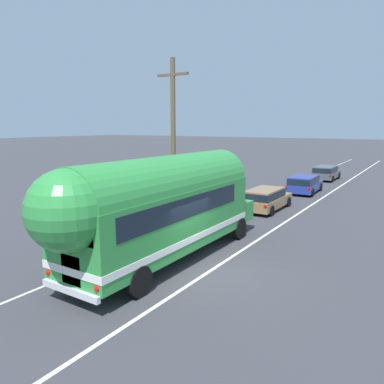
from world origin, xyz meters
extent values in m
plane|color=#38383D|center=(0.00, 0.00, 0.00)|extent=(300.00, 300.00, 0.00)
cube|color=silver|center=(0.00, 12.00, 0.00)|extent=(0.14, 80.00, 0.01)
cube|color=silver|center=(-3.99, 12.00, 0.00)|extent=(0.12, 80.00, 0.01)
cylinder|color=brown|center=(-4.57, 4.31, 4.25)|extent=(0.24, 0.24, 8.50)
cube|color=brown|center=(-4.57, 4.31, 7.70)|extent=(1.80, 0.12, 0.12)
cube|color=#2D8C3D|center=(-1.99, 0.16, 1.75)|extent=(2.50, 9.13, 2.30)
cylinder|color=#2D8C3D|center=(-1.99, 0.16, 2.90)|extent=(2.45, 9.03, 2.45)
sphere|color=#2D8C3D|center=(-1.99, -4.36, 2.90)|extent=(2.40, 2.40, 2.40)
cube|color=#2D8C3D|center=(-1.99, 5.37, 1.07)|extent=(2.26, 1.30, 0.95)
cube|color=silver|center=(-1.99, 0.16, 1.10)|extent=(2.54, 9.17, 0.24)
cube|color=black|center=(-1.99, -0.14, 2.35)|extent=(2.53, 7.33, 0.76)
cube|color=black|center=(-1.99, -4.37, 2.40)|extent=(2.00, 0.08, 0.84)
cube|color=silver|center=(-1.99, -4.38, 1.15)|extent=(0.80, 0.06, 0.90)
cube|color=silver|center=(-1.99, -4.47, 0.55)|extent=(2.34, 0.14, 0.20)
sphere|color=red|center=(-3.04, -4.39, 0.85)|extent=(0.20, 0.20, 0.20)
sphere|color=red|center=(-0.94, -4.39, 0.85)|extent=(0.20, 0.20, 0.20)
cube|color=black|center=(-1.99, 4.77, 2.40)|extent=(2.14, 0.10, 0.96)
cube|color=silver|center=(-1.99, 6.06, 0.95)|extent=(0.90, 0.10, 0.56)
cylinder|color=black|center=(-3.16, 4.32, 0.50)|extent=(0.26, 1.00, 1.00)
cylinder|color=black|center=(-0.82, 4.32, 0.50)|extent=(0.26, 1.00, 1.00)
cylinder|color=black|center=(-3.16, -2.81, 0.50)|extent=(0.26, 1.00, 1.00)
cylinder|color=black|center=(-0.82, -2.81, 0.50)|extent=(0.26, 1.00, 1.00)
cube|color=olive|center=(-2.05, 10.91, 0.52)|extent=(1.84, 4.53, 0.60)
cube|color=olive|center=(-2.05, 10.43, 1.09)|extent=(1.63, 3.07, 0.55)
cube|color=black|center=(-2.05, 10.43, 1.06)|extent=(1.70, 3.11, 0.43)
cube|color=red|center=(-2.83, 8.64, 0.70)|extent=(0.20, 0.04, 0.14)
cube|color=red|center=(-1.25, 8.64, 0.70)|extent=(0.20, 0.04, 0.14)
cylinder|color=black|center=(-2.93, 12.46, 0.32)|extent=(0.20, 0.64, 0.64)
cylinder|color=black|center=(-1.19, 12.47, 0.32)|extent=(0.20, 0.64, 0.64)
cylinder|color=black|center=(-2.91, 9.34, 0.32)|extent=(0.20, 0.64, 0.64)
cylinder|color=black|center=(-1.17, 9.35, 0.32)|extent=(0.20, 0.64, 0.64)
cube|color=navy|center=(-1.75, 18.21, 0.52)|extent=(2.05, 4.37, 0.60)
cube|color=navy|center=(-1.74, 17.73, 1.09)|extent=(1.80, 3.11, 0.55)
cube|color=black|center=(-1.74, 17.73, 1.06)|extent=(1.86, 3.15, 0.43)
cube|color=red|center=(-2.50, 16.02, 0.70)|extent=(0.20, 0.05, 0.14)
cube|color=red|center=(-0.85, 16.08, 0.70)|extent=(0.20, 0.05, 0.14)
cylinder|color=black|center=(-2.71, 19.63, 0.32)|extent=(0.22, 0.65, 0.64)
cylinder|color=black|center=(-0.90, 19.69, 0.32)|extent=(0.22, 0.65, 0.64)
cylinder|color=black|center=(-2.61, 16.73, 0.32)|extent=(0.22, 0.65, 0.64)
cylinder|color=black|center=(-0.79, 16.79, 0.32)|extent=(0.22, 0.65, 0.64)
cube|color=#474C51|center=(-2.04, 26.56, 0.52)|extent=(1.88, 4.27, 0.60)
cube|color=#474C51|center=(-2.04, 26.08, 1.09)|extent=(1.67, 3.02, 0.55)
cube|color=black|center=(-2.04, 26.08, 1.06)|extent=(1.73, 3.06, 0.43)
cube|color=red|center=(-2.85, 24.41, 0.70)|extent=(0.20, 0.04, 0.14)
cube|color=red|center=(-1.22, 24.41, 0.70)|extent=(0.20, 0.04, 0.14)
cylinder|color=black|center=(-2.94, 27.99, 0.32)|extent=(0.20, 0.64, 0.64)
cylinder|color=black|center=(-1.14, 27.99, 0.32)|extent=(0.20, 0.64, 0.64)
cylinder|color=black|center=(-2.93, 25.12, 0.32)|extent=(0.20, 0.64, 0.64)
cylinder|color=black|center=(-1.14, 25.12, 0.32)|extent=(0.20, 0.64, 0.64)
camera|label=1|loc=(6.37, -10.98, 5.23)|focal=34.67mm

